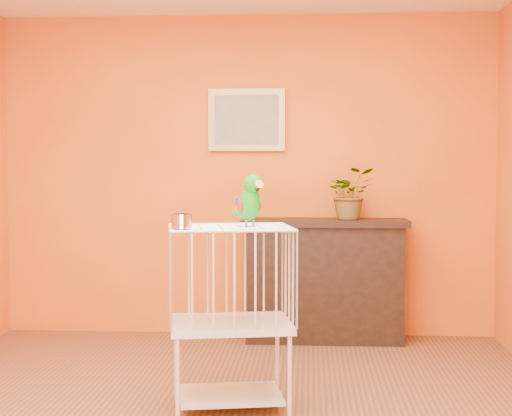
{
  "coord_description": "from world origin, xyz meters",
  "views": [
    {
      "loc": [
        0.51,
        -4.12,
        1.37
      ],
      "look_at": [
        0.21,
        0.21,
        1.14
      ],
      "focal_mm": 55.0,
      "sensor_mm": 36.0,
      "label": 1
    }
  ],
  "objects": [
    {
      "name": "feed_cup",
      "position": [
        -0.17,
        0.0,
        1.08
      ],
      "size": [
        0.11,
        0.11,
        0.08
      ],
      "primitive_type": "cylinder",
      "color": "silver",
      "rests_on": "birdcage"
    },
    {
      "name": "room_shell",
      "position": [
        0.0,
        0.0,
        1.58
      ],
      "size": [
        4.5,
        4.5,
        4.5
      ],
      "color": "orange",
      "rests_on": "ground"
    },
    {
      "name": "birdcage",
      "position": [
        0.07,
        0.22,
        0.54
      ],
      "size": [
        0.75,
        0.63,
        1.04
      ],
      "rotation": [
        0.0,
        0.0,
        0.19
      ],
      "color": "silver",
      "rests_on": "ground"
    },
    {
      "name": "framed_picture",
      "position": [
        0.0,
        2.22,
        1.75
      ],
      "size": [
        0.62,
        0.04,
        0.5
      ],
      "color": "#A7873B",
      "rests_on": "room_shell"
    },
    {
      "name": "potted_plant",
      "position": [
        0.83,
        1.98,
        1.12
      ],
      "size": [
        0.45,
        0.48,
        0.31
      ],
      "primitive_type": "imported",
      "rotation": [
        0.0,
        0.0,
        0.24
      ],
      "color": "#26722D",
      "rests_on": "console_cabinet"
    },
    {
      "name": "console_cabinet",
      "position": [
        0.63,
        2.02,
        0.48
      ],
      "size": [
        1.29,
        0.46,
        0.96
      ],
      "color": "black",
      "rests_on": "ground"
    },
    {
      "name": "parrot",
      "position": [
        0.18,
        0.21,
        1.19
      ],
      "size": [
        0.2,
        0.24,
        0.29
      ],
      "rotation": [
        0.0,
        0.0,
        0.62
      ],
      "color": "#59544C",
      "rests_on": "birdcage"
    }
  ]
}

